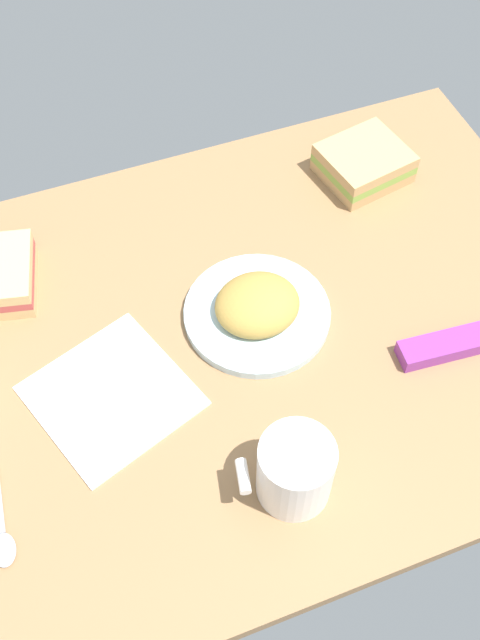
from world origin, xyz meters
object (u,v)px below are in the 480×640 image
(spoon, at_px, (2,531))
(coffee_mug_black, at_px, (295,470))
(paper_napkin, at_px, (111,396))
(plate_of_food, at_px, (257,309))
(snack_bar, at_px, (456,343))
(sandwich_main, at_px, (364,163))

(spoon, bearing_deg, coffee_mug_black, -11.52)
(coffee_mug_black, bearing_deg, paper_napkin, 130.77)
(plate_of_food, distance_m, coffee_mug_black, 0.23)
(snack_bar, distance_m, paper_napkin, 0.41)
(plate_of_food, distance_m, sandwich_main, 0.29)
(sandwich_main, xyz_separation_m, snack_bar, (-0.02, -0.30, -0.01))
(plate_of_food, bearing_deg, spoon, -155.15)
(plate_of_food, relative_size, spoon, 1.54)
(spoon, bearing_deg, snack_bar, 3.42)
(coffee_mug_black, relative_size, paper_napkin, 0.62)
(sandwich_main, height_order, spoon, sandwich_main)
(sandwich_main, xyz_separation_m, spoon, (-0.57, -0.33, -0.02))
(paper_napkin, bearing_deg, spoon, -142.03)
(coffee_mug_black, relative_size, snack_bar, 0.72)
(sandwich_main, xyz_separation_m, paper_napkin, (-0.42, -0.22, -0.02))
(coffee_mug_black, relative_size, spoon, 0.87)
(spoon, xyz_separation_m, paper_napkin, (0.15, 0.11, -0.00))
(plate_of_food, height_order, sandwich_main, plate_of_food)
(plate_of_food, relative_size, sandwich_main, 1.41)
(snack_bar, bearing_deg, plate_of_food, 153.11)
(sandwich_main, bearing_deg, paper_napkin, -152.68)
(sandwich_main, distance_m, spoon, 0.66)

